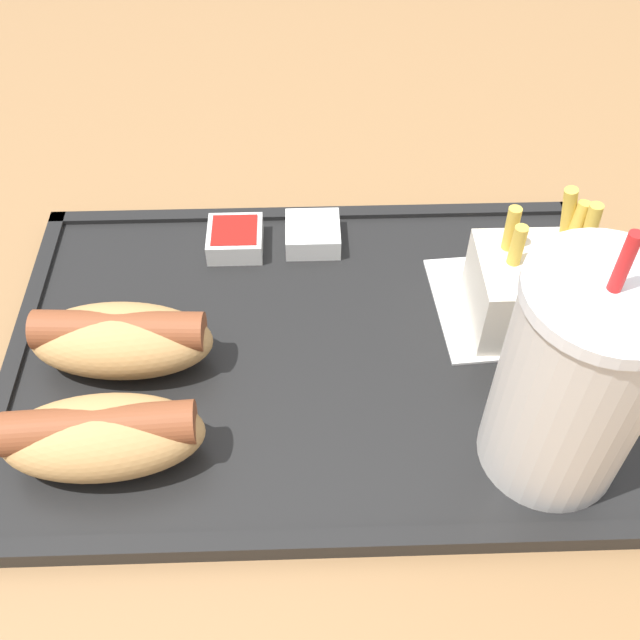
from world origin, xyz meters
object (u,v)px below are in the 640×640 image
at_px(hot_dog_far, 103,436).
at_px(sauce_cup_mayo, 313,233).
at_px(fries_carton, 537,289).
at_px(hot_dog_near, 121,339).
at_px(soda_cup, 575,380).
at_px(sauce_cup_ketchup, 235,238).

bearing_deg(hot_dog_far, sauce_cup_mayo, -123.91).
distance_m(fries_carton, sauce_cup_mayo, 0.18).
relative_size(hot_dog_near, sauce_cup_mayo, 2.93).
bearing_deg(hot_dog_near, soda_cup, 163.61).
relative_size(fries_carton, sauce_cup_ketchup, 2.51).
distance_m(soda_cup, hot_dog_far, 0.27).
xyz_separation_m(fries_carton, sauce_cup_ketchup, (0.21, -0.08, -0.02)).
height_order(hot_dog_near, fries_carton, fries_carton).
bearing_deg(sauce_cup_mayo, fries_carton, 150.58).
bearing_deg(hot_dog_near, fries_carton, -173.74).
bearing_deg(fries_carton, sauce_cup_ketchup, -21.14).
height_order(hot_dog_far, fries_carton, fries_carton).
xyz_separation_m(soda_cup, sauce_cup_ketchup, (0.20, -0.19, -0.06)).
xyz_separation_m(soda_cup, fries_carton, (-0.01, -0.11, -0.04)).
distance_m(soda_cup, hot_dog_near, 0.29).
height_order(soda_cup, fries_carton, soda_cup).
distance_m(sauce_cup_mayo, sauce_cup_ketchup, 0.06).
bearing_deg(soda_cup, fries_carton, -96.74).
height_order(soda_cup, sauce_cup_mayo, soda_cup).
distance_m(hot_dog_far, sauce_cup_mayo, 0.23).
height_order(sauce_cup_mayo, sauce_cup_ketchup, same).
xyz_separation_m(fries_carton, sauce_cup_mayo, (0.15, -0.09, -0.02)).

